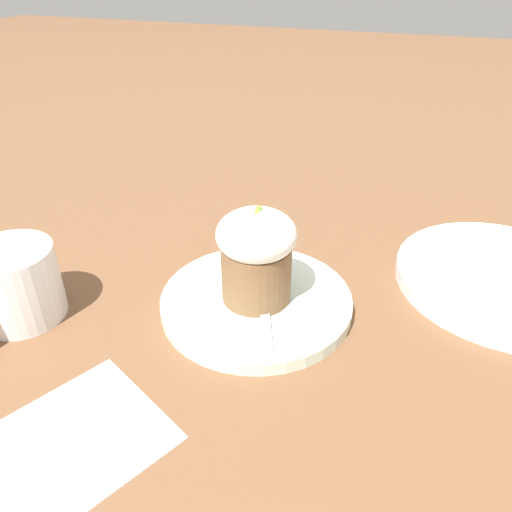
{
  "coord_description": "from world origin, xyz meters",
  "views": [
    {
      "loc": [
        0.41,
        0.14,
        0.35
      ],
      "look_at": [
        -0.0,
        -0.0,
        0.06
      ],
      "focal_mm": 35.0,
      "sensor_mm": 36.0,
      "label": 1
    }
  ],
  "objects": [
    {
      "name": "spoon",
      "position": [
        0.01,
        0.01,
        0.02
      ],
      "size": [
        0.11,
        0.06,
        0.01
      ],
      "color": "#B7B7BC",
      "rests_on": "dessert_plate"
    },
    {
      "name": "ground_plane",
      "position": [
        0.0,
        0.0,
        0.0
      ],
      "size": [
        4.0,
        4.0,
        0.0
      ],
      "primitive_type": "plane",
      "color": "brown"
    },
    {
      "name": "dessert_plate",
      "position": [
        0.0,
        0.0,
        0.01
      ],
      "size": [
        0.21,
        0.21,
        0.01
      ],
      "color": "silver",
      "rests_on": "ground_plane"
    },
    {
      "name": "carrot_cake",
      "position": [
        -0.0,
        -0.0,
        0.07
      ],
      "size": [
        0.08,
        0.08,
        0.11
      ],
      "color": "brown",
      "rests_on": "dessert_plate"
    },
    {
      "name": "side_plate",
      "position": [
        -0.13,
        0.26,
        0.01
      ],
      "size": [
        0.25,
        0.25,
        0.02
      ],
      "color": "white",
      "rests_on": "ground_plane"
    },
    {
      "name": "coffee_cup",
      "position": [
        0.09,
        -0.23,
        0.04
      ],
      "size": [
        0.12,
        0.09,
        0.08
      ],
      "color": "white",
      "rests_on": "ground_plane"
    },
    {
      "name": "paper_napkin",
      "position": [
        0.22,
        -0.09,
        0.0
      ],
      "size": [
        0.19,
        0.18,
        0.0
      ],
      "color": "white",
      "rests_on": "ground_plane"
    }
  ]
}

